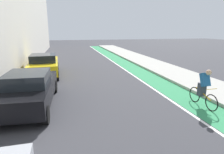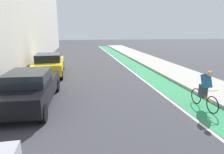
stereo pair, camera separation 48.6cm
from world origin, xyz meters
The scene contains 7 objects.
ground_plane centered at (0.00, 17.74, 0.00)m, with size 95.66×95.66×0.00m, color #38383D.
bike_lane_paint centered at (3.66, 19.74, 0.00)m, with size 1.60×43.48×0.00m, color #2D8451.
lane_divider_stripe centered at (2.76, 19.74, 0.00)m, with size 0.12×43.48×0.00m, color white.
sidewalk_right centered at (5.91, 19.74, 0.07)m, with size 2.90×43.48×0.14m, color #A8A59E.
parked_sedan_black centered at (-3.41, 11.61, 0.79)m, with size 2.02×4.75×1.53m.
parked_sedan_yellow_cab centered at (-3.41, 17.53, 0.79)m, with size 2.09×4.70×1.53m.
cyclist_mid centered at (3.70, 10.00, 0.81)m, with size 0.48×1.74×1.63m.
Camera 2 is at (-1.37, 3.17, 3.20)m, focal length 31.21 mm.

